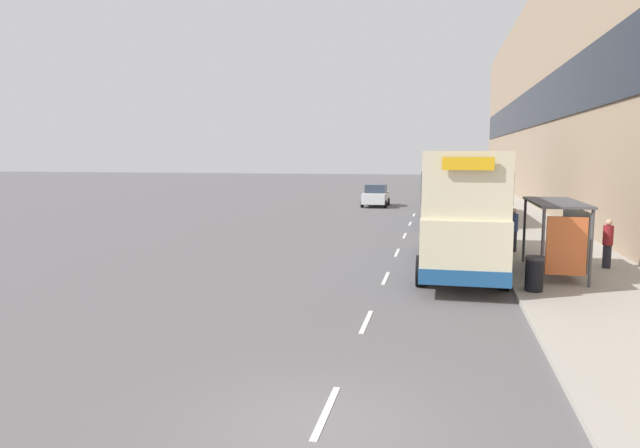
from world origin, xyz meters
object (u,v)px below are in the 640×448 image
(double_decker_bus_ahead, at_px, (451,185))
(pedestrian_at_shelter, at_px, (608,243))
(pedestrian_1, at_px, (514,229))
(car_0, at_px, (376,196))
(double_decker_bus_near, at_px, (460,207))
(car_1, at_px, (455,196))
(bus_shelter, at_px, (562,224))
(litter_bin, at_px, (534,274))

(double_decker_bus_ahead, distance_m, pedestrian_at_shelter, 15.62)
(pedestrian_1, bearing_deg, car_0, 111.19)
(car_0, relative_size, pedestrian_at_shelter, 2.25)
(double_decker_bus_near, relative_size, double_decker_bus_ahead, 0.91)
(double_decker_bus_near, xyz_separation_m, double_decker_bus_ahead, (-0.09, 15.17, 0.00))
(double_decker_bus_near, bearing_deg, pedestrian_at_shelter, 5.80)
(double_decker_bus_ahead, height_order, pedestrian_1, double_decker_bus_ahead)
(double_decker_bus_ahead, bearing_deg, pedestrian_at_shelter, -70.20)
(car_1, relative_size, pedestrian_at_shelter, 2.16)
(double_decker_bus_near, xyz_separation_m, pedestrian_1, (2.32, 3.52, -1.21))
(bus_shelter, relative_size, car_0, 1.06)
(bus_shelter, xyz_separation_m, car_1, (-2.83, 27.15, -1.03))
(car_0, height_order, pedestrian_1, pedestrian_1)
(bus_shelter, height_order, double_decker_bus_ahead, double_decker_bus_ahead)
(double_decker_bus_ahead, distance_m, car_1, 10.95)
(car_0, relative_size, car_1, 1.05)
(car_1, distance_m, litter_bin, 29.72)
(bus_shelter, bearing_deg, double_decker_bus_ahead, 101.75)
(car_1, bearing_deg, car_0, -166.46)
(double_decker_bus_near, bearing_deg, car_0, 103.35)
(double_decker_bus_near, distance_m, pedestrian_at_shelter, 5.35)
(bus_shelter, distance_m, car_1, 27.31)
(double_decker_bus_ahead, relative_size, pedestrian_at_shelter, 6.28)
(double_decker_bus_ahead, bearing_deg, double_decker_bus_near, -89.65)
(car_0, xyz_separation_m, car_1, (6.28, 1.51, -0.02))
(double_decker_bus_near, bearing_deg, car_1, 88.98)
(litter_bin, bearing_deg, pedestrian_at_shelter, 53.47)
(car_1, xyz_separation_m, pedestrian_at_shelter, (4.72, -25.48, 0.19))
(car_0, height_order, litter_bin, car_0)
(bus_shelter, height_order, litter_bin, bus_shelter)
(car_0, distance_m, litter_bin, 29.25)
(car_0, relative_size, pedestrian_1, 2.18)
(bus_shelter, height_order, pedestrian_1, bus_shelter)
(car_1, distance_m, pedestrian_at_shelter, 25.92)
(car_1, xyz_separation_m, litter_bin, (1.61, -29.68, -0.18))
(car_0, distance_m, pedestrian_1, 22.50)
(car_0, bearing_deg, bus_shelter, 109.57)
(pedestrian_1, bearing_deg, bus_shelter, -78.14)
(pedestrian_at_shelter, bearing_deg, pedestrian_1, 133.69)
(double_decker_bus_ahead, distance_m, car_0, 11.03)
(car_0, distance_m, car_1, 6.46)
(car_1, xyz_separation_m, pedestrian_1, (1.85, -22.49, 0.22))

